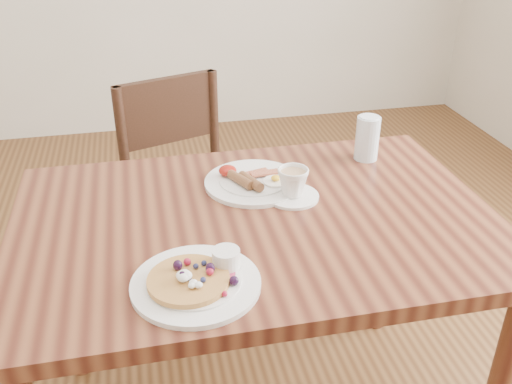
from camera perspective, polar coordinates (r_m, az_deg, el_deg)
dining_table at (r=1.47m, az=0.00°, el=-5.76°), size 1.20×0.80×0.75m
chair_far at (r=2.08m, az=-6.85°, el=0.07°), size 0.53×0.53×0.88m
pancake_plate at (r=1.19m, az=-5.90°, el=-8.72°), size 0.27×0.27×0.06m
breakfast_plate at (r=1.56m, az=-0.39°, el=1.10°), size 0.27×0.27×0.04m
teacup_saucer at (r=1.49m, az=3.70°, el=0.69°), size 0.14×0.14×0.08m
water_glass at (r=1.72m, az=11.06°, el=5.30°), size 0.07×0.07×0.13m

